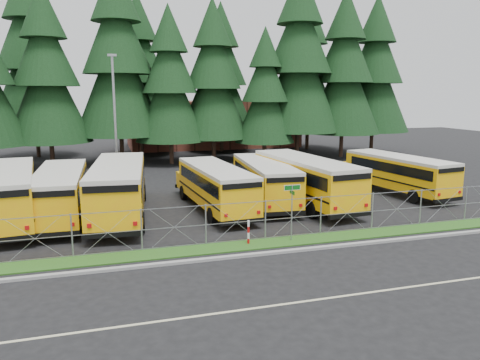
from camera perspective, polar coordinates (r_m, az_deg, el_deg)
The scene contains 28 objects.
ground at distance 24.64m, azimuth 4.51°, elevation -6.34°, with size 120.00×120.00×0.00m, color black.
curb at distance 21.90m, azimuth 7.46°, elevation -8.43°, with size 50.00×0.25×0.12m, color gray.
grass_verge at distance 23.13m, azimuth 6.03°, elevation -7.43°, with size 50.00×1.40×0.06m, color #1A4915.
road_lane_line at distance 17.88m, azimuth 14.02°, elevation -13.36°, with size 50.00×0.12×0.01m, color beige.
chainlink_fence at distance 23.47m, azimuth 5.42°, elevation -4.68°, with size 44.00×0.10×2.00m, color #97989F, non-canonical shape.
brick_building at distance 63.78m, azimuth -3.42°, elevation 6.87°, with size 22.00×10.00×6.00m, color brown.
bus_0 at distance 28.92m, azimuth -26.39°, elevation -1.74°, with size 2.77×11.72×3.07m, color #FFC108, non-canonical shape.
bus_1 at distance 28.64m, azimuth -20.96°, elevation -1.65°, with size 2.58×10.94×2.87m, color #FFC108, non-canonical shape.
bus_2 at distance 28.07m, azimuth -14.49°, elevation -1.19°, with size 2.87×12.15×3.19m, color #FFC108, non-canonical shape.
bus_4 at distance 28.81m, azimuth -3.18°, elevation -0.97°, with size 2.51×10.62×2.78m, color #FFC108, non-canonical shape.
bus_5 at distance 30.66m, azimuth 2.86°, elevation -0.26°, with size 2.50×10.58×2.77m, color #FFC108, non-canonical shape.
bus_6 at distance 30.53m, azimuth 7.58°, elevation -0.11°, with size 2.76×11.69×3.06m, color #FFC108, non-canonical shape.
bus_east at distance 35.36m, azimuth 18.34°, elevation 0.65°, with size 2.48×10.50×2.75m, color #FFC108, non-canonical shape.
street_sign at distance 22.73m, azimuth 6.36°, elevation -2.52°, with size 0.84×0.55×2.81m.
striped_bollard at distance 22.44m, azimuth 1.04°, elevation -6.42°, with size 0.11×0.11×1.20m, color #B20C0C.
light_standard at distance 39.22m, azimuth -15.02°, elevation 7.83°, with size 0.70×0.35×10.14m.
conifer_2 at distance 47.93m, azimuth -22.52°, elevation 11.51°, with size 7.74×7.74×17.12m, color black, non-canonical shape.
conifer_3 at distance 49.05m, azimuth -14.65°, elevation 13.50°, with size 8.96×8.96×19.81m, color black, non-canonical shape.
conifer_4 at distance 47.88m, azimuth -8.57°, elevation 11.33°, with size 7.10×7.10×15.69m, color black, non-canonical shape.
conifer_5 at distance 49.38m, azimuth -3.31°, elevation 11.96°, with size 7.53×7.53×16.65m, color black, non-canonical shape.
conifer_6 at distance 49.01m, azimuth 3.06°, elevation 10.28°, with size 6.22×6.22×13.76m, color black, non-canonical shape.
conifer_7 at distance 51.83m, azimuth 7.19°, elevation 13.81°, with size 9.15×9.15×20.23m, color black, non-canonical shape.
conifer_8 at distance 53.82m, azimuth 12.56°, elevation 12.43°, with size 8.22×8.22×18.18m, color black, non-canonical shape.
conifer_9 at distance 57.62m, azimuth 16.11°, elevation 12.12°, with size 8.20×8.20×18.13m, color black, non-canonical shape.
conifer_10 at distance 57.15m, azimuth -24.09°, elevation 13.14°, with size 9.55×9.55×21.12m, color black, non-canonical shape.
conifer_11 at distance 55.41m, azimuth -12.19°, elevation 12.40°, with size 8.23×8.23×18.19m, color black, non-canonical shape.
conifer_12 at distance 57.63m, azimuth -2.32°, elevation 12.32°, with size 8.02×8.02×17.73m, color black, non-canonical shape.
conifer_13 at distance 60.91m, azimuth 8.38°, elevation 12.51°, with size 8.38×8.38×18.54m, color black, non-canonical shape.
Camera 1 is at (-8.57, -21.95, 7.19)m, focal length 35.00 mm.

